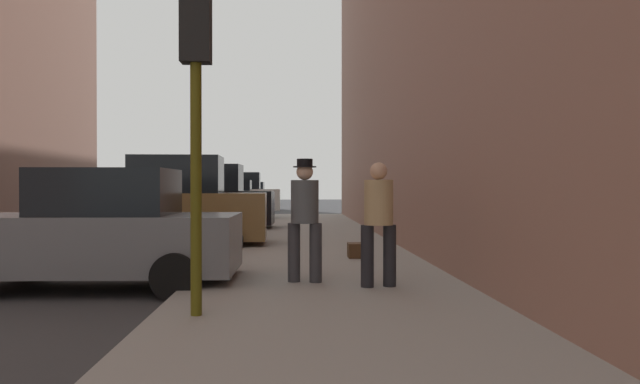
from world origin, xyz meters
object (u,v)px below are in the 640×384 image
object	(u,v)px
parked_gray_coupe	(97,232)
parked_white_van	(237,196)
parked_silver_sedan	(246,197)
pedestrian_in_tan_coat	(379,217)
duffel_bag	(356,250)
parked_bronze_suv	(171,207)
traffic_light	(196,72)
fire_hydrant	(255,222)
pedestrian_with_beanie	(305,214)
parked_dark_green_sedan	(225,202)
parked_black_suv	(205,201)

from	to	relation	value
parked_gray_coupe	parked_white_van	xyz separation A→B (m)	(-0.00, 23.63, 0.18)
parked_silver_sedan	pedestrian_in_tan_coat	bearing A→B (deg)	-82.53
duffel_bag	parked_bronze_suv	bearing A→B (deg)	144.20
parked_gray_coupe	duffel_bag	distance (m)	4.93
parked_bronze_suv	traffic_light	bearing A→B (deg)	-77.34
parked_gray_coupe	parked_bronze_suv	world-z (taller)	parked_bronze_suv
parked_bronze_suv	parked_white_van	world-z (taller)	same
traffic_light	parked_bronze_suv	bearing A→B (deg)	102.66
parked_gray_coupe	fire_hydrant	size ratio (longest dim) A/B	6.01
parked_white_van	traffic_light	bearing A→B (deg)	-85.96
parked_gray_coupe	traffic_light	bearing A→B (deg)	-54.79
parked_silver_sedan	traffic_light	distance (m)	32.93
duffel_bag	pedestrian_in_tan_coat	bearing A→B (deg)	-90.89
pedestrian_in_tan_coat	pedestrian_with_beanie	world-z (taller)	pedestrian_with_beanie
parked_white_van	duffel_bag	size ratio (longest dim) A/B	10.50
parked_bronze_suv	parked_dark_green_sedan	distance (m)	12.17
duffel_bag	parked_dark_green_sedan	bearing A→B (deg)	105.22
parked_black_suv	fire_hydrant	world-z (taller)	parked_black_suv
parked_dark_green_sedan	pedestrian_in_tan_coat	xyz separation A→B (m)	(4.07, -18.64, 0.26)
pedestrian_with_beanie	parked_dark_green_sedan	bearing A→B (deg)	99.57
traffic_light	parked_gray_coupe	bearing A→B (deg)	125.21
fire_hydrant	pedestrian_in_tan_coat	world-z (taller)	pedestrian_in_tan_coat
fire_hydrant	traffic_light	world-z (taller)	traffic_light
parked_white_van	duffel_bag	distance (m)	21.39
parked_dark_green_sedan	parked_white_van	size ratio (longest dim) A/B	0.91
parked_bronze_suv	traffic_light	xyz separation A→B (m)	(1.85, -8.25, 1.73)
parked_silver_sedan	parked_gray_coupe	bearing A→B (deg)	-90.00
parked_silver_sedan	duffel_bag	xyz separation A→B (m)	(4.12, -27.54, -0.56)
parked_black_suv	parked_dark_green_sedan	size ratio (longest dim) A/B	1.10
fire_hydrant	pedestrian_in_tan_coat	size ratio (longest dim) A/B	0.41
parked_dark_green_sedan	pedestrian_in_tan_coat	distance (m)	19.08
parked_dark_green_sedan	parked_silver_sedan	xyz separation A→B (m)	(-0.00, 12.40, 0.00)
parked_white_van	parked_gray_coupe	bearing A→B (deg)	-90.00
parked_dark_green_sedan	parked_white_van	xyz separation A→B (m)	(-0.00, 5.83, 0.18)
parked_black_suv	pedestrian_with_beanie	distance (m)	12.25
parked_dark_green_sedan	parked_silver_sedan	distance (m)	12.40
traffic_light	duffel_bag	bearing A→B (deg)	66.75
parked_bronze_suv	parked_black_suv	distance (m)	5.86
parked_black_suv	parked_silver_sedan	distance (m)	18.71
parked_bronze_suv	pedestrian_with_beanie	world-z (taller)	parked_bronze_suv
parked_black_suv	traffic_light	distance (m)	14.34
parked_silver_sedan	traffic_light	world-z (taller)	traffic_light
parked_gray_coupe	fire_hydrant	xyz separation A→B (m)	(1.80, 8.82, -0.35)
parked_dark_green_sedan	pedestrian_with_beanie	distance (m)	18.43
parked_silver_sedan	duffel_bag	world-z (taller)	parked_silver_sedan
parked_gray_coupe	parked_silver_sedan	world-z (taller)	same
fire_hydrant	parked_silver_sedan	bearing A→B (deg)	94.82
pedestrian_in_tan_coat	parked_dark_green_sedan	bearing A→B (deg)	102.31
parked_white_van	pedestrian_in_tan_coat	xyz separation A→B (m)	(4.07, -24.48, 0.07)
parked_dark_green_sedan	parked_bronze_suv	bearing A→B (deg)	-90.00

